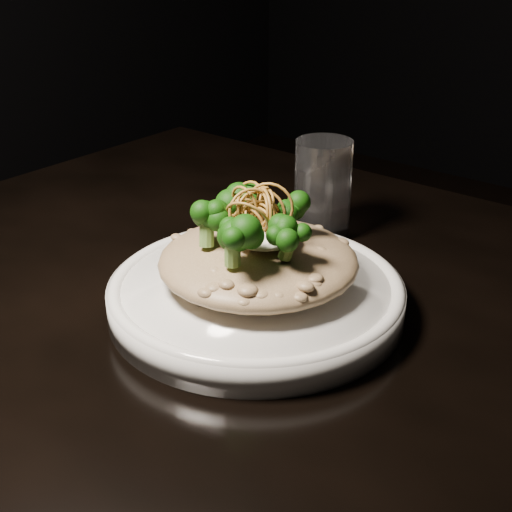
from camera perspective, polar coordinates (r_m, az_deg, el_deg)
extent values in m
cube|color=black|center=(0.63, 4.43, -7.92)|extent=(1.10, 0.80, 0.04)
cylinder|color=black|center=(1.31, -5.22, -7.90)|extent=(0.05, 0.05, 0.71)
cylinder|color=white|center=(0.65, 0.00, -3.28)|extent=(0.27, 0.27, 0.03)
ellipsoid|color=brown|center=(0.64, 0.19, -0.38)|extent=(0.18, 0.18, 0.04)
ellipsoid|color=white|center=(0.62, 0.69, 1.70)|extent=(0.06, 0.06, 0.02)
cylinder|color=white|center=(0.79, 5.35, 5.33)|extent=(0.07, 0.07, 0.11)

